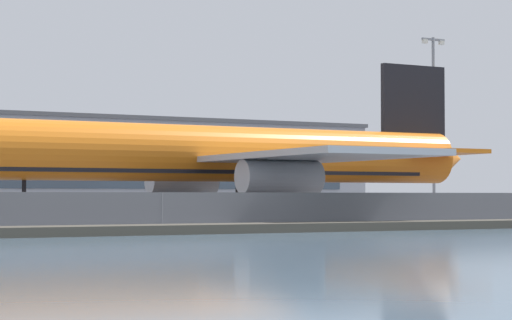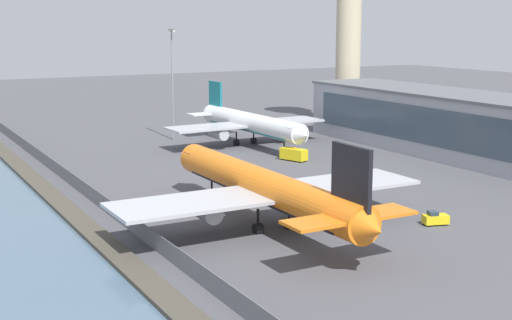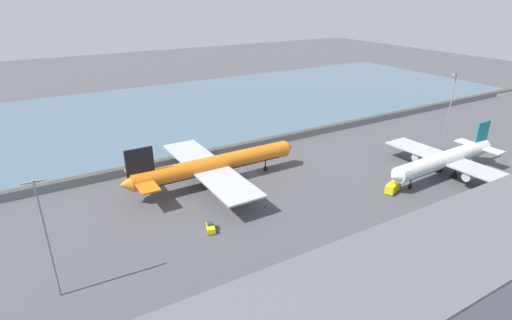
% 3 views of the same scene
% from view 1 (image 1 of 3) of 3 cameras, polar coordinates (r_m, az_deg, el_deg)
% --- Properties ---
extents(ground_plane, '(500.00, 500.00, 0.00)m').
position_cam_1_polar(ground_plane, '(72.69, -10.12, -3.62)').
color(ground_plane, '#4C4C51').
extents(shoreline_seawall, '(320.00, 3.00, 0.50)m').
position_cam_1_polar(shoreline_seawall, '(53.45, -3.60, -3.95)').
color(shoreline_seawall, '#474238').
rests_on(shoreline_seawall, ground).
extents(perimeter_fence, '(280.00, 0.10, 2.22)m').
position_cam_1_polar(perimeter_fence, '(57.58, -5.40, -2.95)').
color(perimeter_fence, slate).
rests_on(perimeter_fence, ground).
extents(cargo_jet_orange, '(47.43, 40.63, 13.25)m').
position_cam_1_polar(cargo_jet_orange, '(76.63, -1.79, 0.21)').
color(cargo_jet_orange, orange).
rests_on(cargo_jet_orange, ground).
extents(baggage_tug, '(2.48, 3.53, 1.80)m').
position_cam_1_polar(baggage_tug, '(98.43, -1.51, -2.77)').
color(baggage_tug, yellow).
rests_on(baggage_tug, ground).
extents(apron_light_mast_apron_east, '(3.20, 0.40, 20.51)m').
position_cam_1_polar(apron_light_mast_apron_east, '(117.91, 10.12, 2.60)').
color(apron_light_mast_apron_east, gray).
rests_on(apron_light_mast_apron_east, ground).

